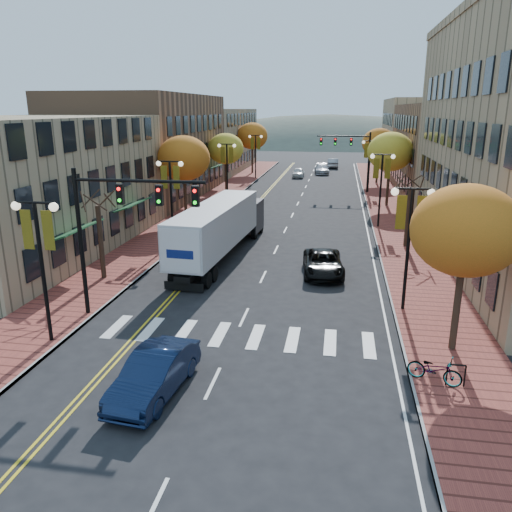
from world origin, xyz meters
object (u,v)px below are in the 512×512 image
at_px(semi_truck, 221,225).
at_px(navy_sedan, 155,374).
at_px(black_suv, 323,263).
at_px(bicycle, 435,369).

bearing_deg(semi_truck, navy_sedan, -80.76).
relative_size(semi_truck, navy_sedan, 3.26).
distance_m(semi_truck, black_suv, 7.41).
relative_size(navy_sedan, black_suv, 0.93).
height_order(semi_truck, navy_sedan, semi_truck).
height_order(semi_truck, black_suv, semi_truck).
bearing_deg(black_suv, semi_truck, 153.76).
bearing_deg(black_suv, bicycle, -75.35).
bearing_deg(bicycle, semi_truck, 59.25).
xyz_separation_m(navy_sedan, bicycle, (9.60, 2.10, -0.11)).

